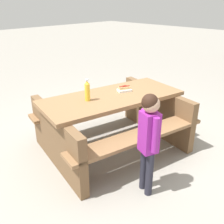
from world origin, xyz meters
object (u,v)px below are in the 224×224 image
picnic_table (112,118)px  child_in_coat (149,133)px  soda_bottle (87,91)px  hotdog_tray (125,89)px

picnic_table → child_in_coat: 0.98m
soda_bottle → child_in_coat: child_in_coat is taller
hotdog_tray → child_in_coat: 1.06m
hotdog_tray → picnic_table: bearing=179.0°
soda_bottle → picnic_table: bearing=-16.2°
picnic_table → soda_bottle: soda_bottle is taller
child_in_coat → soda_bottle: bearing=86.9°
picnic_table → soda_bottle: size_ratio=7.68×
hotdog_tray → child_in_coat: child_in_coat is taller
picnic_table → soda_bottle: 0.55m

